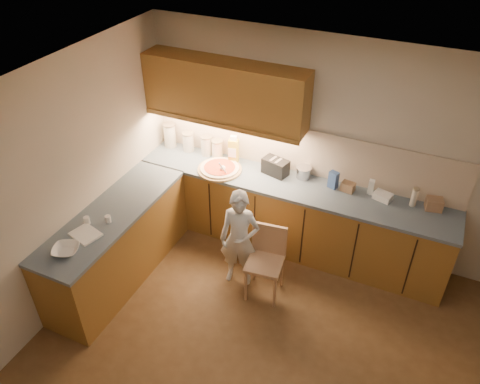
{
  "coord_description": "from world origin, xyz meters",
  "views": [
    {
      "loc": [
        0.94,
        -2.6,
        4.02
      ],
      "look_at": [
        -0.8,
        1.2,
        1.0
      ],
      "focal_mm": 35.0,
      "sensor_mm": 36.0,
      "label": 1
    }
  ],
  "objects_px": {
    "pizza_on_board": "(220,169)",
    "oil_jug": "(234,150)",
    "child": "(240,239)",
    "wooden_chair": "(266,256)",
    "toaster": "(275,167)"
  },
  "relations": [
    {
      "from": "pizza_on_board",
      "to": "oil_jug",
      "type": "height_order",
      "value": "oil_jug"
    },
    {
      "from": "pizza_on_board",
      "to": "toaster",
      "type": "height_order",
      "value": "pizza_on_board"
    },
    {
      "from": "child",
      "to": "toaster",
      "type": "relative_size",
      "value": 3.62
    },
    {
      "from": "pizza_on_board",
      "to": "toaster",
      "type": "relative_size",
      "value": 1.6
    },
    {
      "from": "child",
      "to": "wooden_chair",
      "type": "height_order",
      "value": "child"
    },
    {
      "from": "pizza_on_board",
      "to": "wooden_chair",
      "type": "distance_m",
      "value": 1.26
    },
    {
      "from": "child",
      "to": "toaster",
      "type": "distance_m",
      "value": 1.02
    },
    {
      "from": "toaster",
      "to": "pizza_on_board",
      "type": "bearing_deg",
      "value": -147.26
    },
    {
      "from": "wooden_chair",
      "to": "oil_jug",
      "type": "height_order",
      "value": "oil_jug"
    },
    {
      "from": "child",
      "to": "wooden_chair",
      "type": "relative_size",
      "value": 1.43
    },
    {
      "from": "pizza_on_board",
      "to": "wooden_chair",
      "type": "xyz_separation_m",
      "value": [
        0.92,
        -0.73,
        -0.45
      ]
    },
    {
      "from": "pizza_on_board",
      "to": "oil_jug",
      "type": "bearing_deg",
      "value": 73.44
    },
    {
      "from": "wooden_chair",
      "to": "oil_jug",
      "type": "relative_size",
      "value": 2.32
    },
    {
      "from": "child",
      "to": "toaster",
      "type": "xyz_separation_m",
      "value": [
        0.04,
        0.93,
        0.41
      ]
    },
    {
      "from": "wooden_chair",
      "to": "toaster",
      "type": "distance_m",
      "value": 1.12
    }
  ]
}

